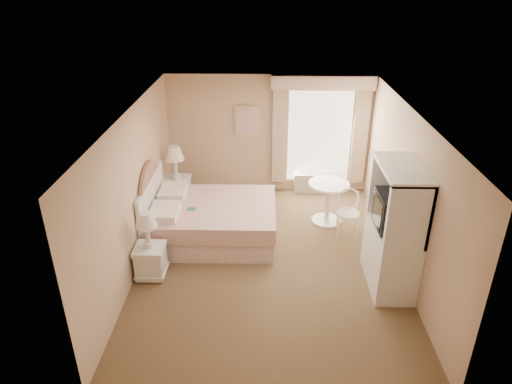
{
  "coord_description": "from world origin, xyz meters",
  "views": [
    {
      "loc": [
        -0.08,
        -6.33,
        4.34
      ],
      "look_at": [
        -0.22,
        0.3,
        1.11
      ],
      "focal_mm": 32.0,
      "sensor_mm": 36.0,
      "label": 1
    }
  ],
  "objects_px": {
    "nightstand_near": "(150,253)",
    "armoire": "(393,238)",
    "nightstand_far": "(177,184)",
    "cafe_chair": "(348,208)",
    "bed": "(206,219)",
    "round_table": "(328,196)"
  },
  "relations": [
    {
      "from": "nightstand_near",
      "to": "cafe_chair",
      "type": "relative_size",
      "value": 1.3
    },
    {
      "from": "nightstand_far",
      "to": "cafe_chair",
      "type": "height_order",
      "value": "nightstand_far"
    },
    {
      "from": "bed",
      "to": "round_table",
      "type": "xyz_separation_m",
      "value": [
        2.22,
        0.63,
        0.17
      ]
    },
    {
      "from": "nightstand_near",
      "to": "round_table",
      "type": "bearing_deg",
      "value": 31.35
    },
    {
      "from": "bed",
      "to": "round_table",
      "type": "relative_size",
      "value": 2.75
    },
    {
      "from": "bed",
      "to": "armoire",
      "type": "distance_m",
      "value": 3.22
    },
    {
      "from": "bed",
      "to": "nightstand_near",
      "type": "distance_m",
      "value": 1.37
    },
    {
      "from": "nightstand_far",
      "to": "armoire",
      "type": "bearing_deg",
      "value": -34.2
    },
    {
      "from": "nightstand_far",
      "to": "cafe_chair",
      "type": "relative_size",
      "value": 1.48
    },
    {
      "from": "bed",
      "to": "nightstand_far",
      "type": "bearing_deg",
      "value": 120.74
    },
    {
      "from": "cafe_chair",
      "to": "armoire",
      "type": "xyz_separation_m",
      "value": [
        0.39,
        -1.49,
        0.31
      ]
    },
    {
      "from": "bed",
      "to": "cafe_chair",
      "type": "xyz_separation_m",
      "value": [
        2.53,
        0.23,
        0.13
      ]
    },
    {
      "from": "armoire",
      "to": "nightstand_near",
      "type": "bearing_deg",
      "value": 178.48
    },
    {
      "from": "nightstand_near",
      "to": "nightstand_far",
      "type": "bearing_deg",
      "value": 90.0
    },
    {
      "from": "bed",
      "to": "nightstand_near",
      "type": "bearing_deg",
      "value": -121.87
    },
    {
      "from": "nightstand_near",
      "to": "armoire",
      "type": "xyz_separation_m",
      "value": [
        3.65,
        -0.1,
        0.38
      ]
    },
    {
      "from": "armoire",
      "to": "nightstand_far",
      "type": "bearing_deg",
      "value": 145.8
    },
    {
      "from": "bed",
      "to": "armoire",
      "type": "bearing_deg",
      "value": -23.33
    },
    {
      "from": "nightstand_far",
      "to": "bed",
      "type": "bearing_deg",
      "value": -59.26
    },
    {
      "from": "nightstand_near",
      "to": "armoire",
      "type": "relative_size",
      "value": 0.57
    },
    {
      "from": "bed",
      "to": "cafe_chair",
      "type": "height_order",
      "value": "bed"
    },
    {
      "from": "round_table",
      "to": "armoire",
      "type": "bearing_deg",
      "value": -69.59
    }
  ]
}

